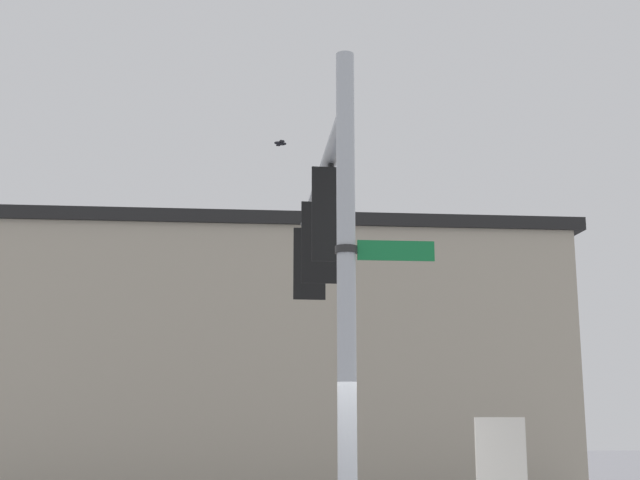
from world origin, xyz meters
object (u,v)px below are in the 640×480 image
traffic_light_nearest_pole (331,217)px  traffic_light_mid_inner (318,244)px  street_name_sign (374,250)px  bird_flying (280,143)px  traffic_light_mid_outer (308,265)px

traffic_light_nearest_pole → traffic_light_mid_inner: (0.06, 1.82, 0.00)m
traffic_light_nearest_pole → street_name_sign: traffic_light_nearest_pole is taller
traffic_light_nearest_pole → bird_flying: bearing=94.4°
traffic_light_mid_outer → street_name_sign: size_ratio=1.20×
traffic_light_nearest_pole → bird_flying: 4.87m
traffic_light_nearest_pole → traffic_light_mid_inner: 1.82m
traffic_light_nearest_pole → traffic_light_mid_inner: bearing=88.1°
bird_flying → street_name_sign: bearing=-84.3°
traffic_light_mid_inner → traffic_light_mid_outer: 1.82m
traffic_light_mid_inner → bird_flying: bearing=99.1°
traffic_light_mid_inner → street_name_sign: (0.19, -3.36, -0.72)m
traffic_light_mid_inner → street_name_sign: bearing=-86.7°
traffic_light_nearest_pole → street_name_sign: 1.72m
traffic_light_mid_outer → bird_flying: (-0.45, 0.61, 2.35)m
traffic_light_mid_outer → street_name_sign: (0.14, -5.18, -0.72)m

